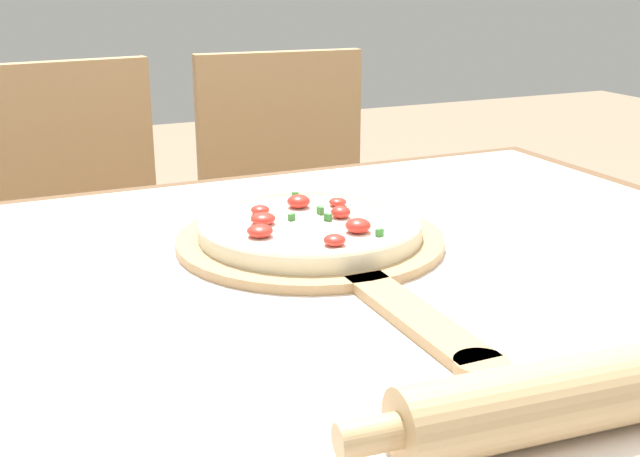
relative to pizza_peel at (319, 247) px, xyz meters
The scene contains 7 objects.
dining_table 0.17m from the pizza_peel, 60.34° to the right, with size 1.11×1.04×0.75m.
towel_cloth 0.12m from the pizza_peel, 60.34° to the right, with size 1.03×0.96×0.00m.
pizza_peel is the anchor object (origin of this frame).
pizza 0.03m from the pizza_peel, 90.55° to the left, with size 0.28×0.28×0.04m.
rolling_pin 0.45m from the pizza_peel, 87.58° to the right, with size 0.40×0.08×0.06m.
chair_left 0.80m from the pizza_peel, 105.01° to the left, with size 0.44×0.44×0.91m.
chair_right 0.82m from the pizza_peel, 70.23° to the left, with size 0.43×0.43×0.91m.
Camera 1 is at (-0.44, -0.74, 1.08)m, focal length 45.00 mm.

